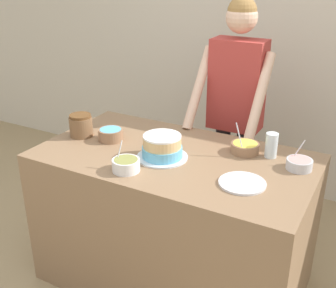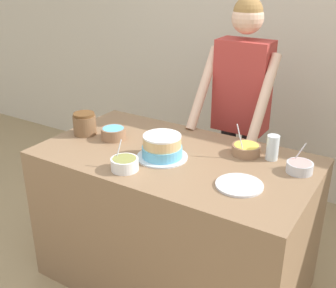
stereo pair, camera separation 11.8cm
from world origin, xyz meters
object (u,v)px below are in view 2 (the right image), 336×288
at_px(frosting_bowl_olive, 125,163).
at_px(stoneware_jar, 85,124).
at_px(frosting_bowl_blue, 113,133).
at_px(frosting_bowl_yellow, 246,149).
at_px(cake, 162,147).
at_px(person_baker, 241,98).
at_px(frosting_bowl_pink, 300,167).
at_px(ceramic_plate, 239,185).
at_px(drinking_glass, 273,148).

bearing_deg(frosting_bowl_olive, stoneware_jar, 152.90).
height_order(frosting_bowl_blue, frosting_bowl_yellow, frosting_bowl_yellow).
distance_m(cake, stoneware_jar, 0.62).
height_order(person_baker, frosting_bowl_pink, person_baker).
xyz_separation_m(ceramic_plate, stoneware_jar, (-1.12, 0.11, 0.06)).
distance_m(frosting_bowl_yellow, stoneware_jar, 1.04).
relative_size(person_baker, ceramic_plate, 7.18).
bearing_deg(cake, drinking_glass, 30.02).
height_order(frosting_bowl_olive, stoneware_jar, frosting_bowl_olive).
relative_size(frosting_bowl_blue, frosting_bowl_olive, 1.00).
xyz_separation_m(frosting_bowl_yellow, stoneware_jar, (-1.01, -0.26, 0.04)).
distance_m(cake, frosting_bowl_olive, 0.25).
bearing_deg(stoneware_jar, frosting_bowl_pink, 8.48).
distance_m(frosting_bowl_olive, drinking_glass, 0.83).
xyz_separation_m(cake, ceramic_plate, (0.51, -0.07, -0.06)).
bearing_deg(frosting_bowl_blue, frosting_bowl_pink, 8.25).
distance_m(person_baker, frosting_bowl_pink, 0.82).
xyz_separation_m(frosting_bowl_blue, stoneware_jar, (-0.21, -0.04, 0.03)).
xyz_separation_m(frosting_bowl_pink, stoneware_jar, (-1.34, -0.20, 0.04)).
relative_size(cake, stoneware_jar, 2.01).
relative_size(frosting_bowl_yellow, drinking_glass, 1.36).
bearing_deg(person_baker, frosting_bowl_pink, -44.22).
bearing_deg(frosting_bowl_blue, frosting_bowl_yellow, 15.63).
xyz_separation_m(cake, frosting_bowl_olive, (-0.09, -0.23, -0.03)).
distance_m(ceramic_plate, stoneware_jar, 1.13).
xyz_separation_m(frosting_bowl_pink, drinking_glass, (-0.18, 0.08, 0.04)).
distance_m(frosting_bowl_olive, stoneware_jar, 0.59).
bearing_deg(stoneware_jar, ceramic_plate, -5.61).
relative_size(frosting_bowl_olive, drinking_glass, 1.07).
relative_size(frosting_bowl_olive, frosting_bowl_yellow, 0.79).
bearing_deg(frosting_bowl_blue, drinking_glass, 14.18).
distance_m(person_baker, frosting_bowl_yellow, 0.58).
bearing_deg(frosting_bowl_pink, person_baker, 135.78).
height_order(person_baker, frosting_bowl_blue, person_baker).
bearing_deg(cake, frosting_bowl_blue, 170.16).
bearing_deg(stoneware_jar, drinking_glass, 13.40).
xyz_separation_m(cake, frosting_bowl_pink, (0.72, 0.24, -0.03)).
distance_m(person_baker, ceramic_plate, 0.96).
height_order(frosting_bowl_pink, ceramic_plate, frosting_bowl_pink).
relative_size(person_baker, cake, 5.88).
bearing_deg(drinking_glass, frosting_bowl_olive, -139.11).
bearing_deg(ceramic_plate, stoneware_jar, 174.39).
bearing_deg(frosting_bowl_olive, frosting_bowl_pink, 30.10).
relative_size(frosting_bowl_pink, ceramic_plate, 0.61).
height_order(cake, ceramic_plate, cake).
bearing_deg(person_baker, frosting_bowl_yellow, -63.39).
bearing_deg(frosting_bowl_olive, cake, 68.81).
bearing_deg(ceramic_plate, frosting_bowl_blue, 170.97).
bearing_deg(frosting_bowl_pink, frosting_bowl_blue, -171.75).
bearing_deg(person_baker, frosting_bowl_blue, -126.91).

